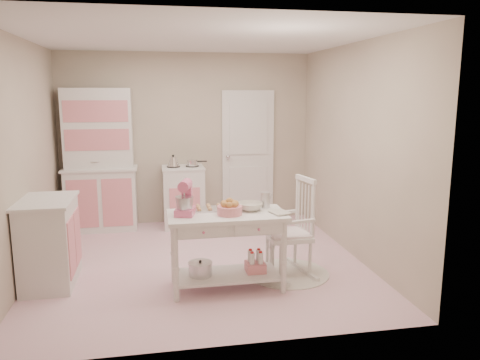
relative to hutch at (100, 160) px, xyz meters
name	(u,v)px	position (x,y,z in m)	size (l,w,h in m)	color
room_shell	(199,125)	(1.29, -1.66, 0.61)	(3.84, 3.84, 2.62)	pink
door	(248,156)	(2.24, 0.21, -0.02)	(0.82, 0.05, 2.04)	white
hutch	(100,160)	(0.00, 0.00, 0.00)	(1.06, 0.50, 2.08)	white
stove	(184,196)	(1.20, -0.05, -0.58)	(0.62, 0.57, 0.92)	white
base_cabinet	(49,242)	(-0.34, -1.97, -0.58)	(0.54, 0.84, 0.92)	white
lace_rug	(288,273)	(2.22, -2.18, -1.03)	(0.92, 0.92, 0.01)	white
rocking_chair	(289,227)	(2.22, -2.18, -0.49)	(0.48, 0.72, 1.10)	white
work_table	(227,251)	(1.49, -2.43, -0.64)	(1.20, 0.60, 0.80)	white
stand_mixer	(185,198)	(1.07, -2.41, -0.07)	(0.20, 0.28, 0.34)	pink
cookie_tray	(210,209)	(1.34, -2.25, -0.23)	(0.34, 0.24, 0.02)	silver
bread_basket	(230,210)	(1.51, -2.48, -0.19)	(0.25, 0.25, 0.09)	pink
mixing_bowl	(250,207)	(1.75, -2.35, -0.20)	(0.26, 0.26, 0.08)	beige
metal_pitcher	(265,200)	(1.93, -2.27, -0.16)	(0.10, 0.10, 0.17)	silver
recipe_book	(273,213)	(1.94, -2.55, -0.23)	(0.16, 0.22, 0.02)	beige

